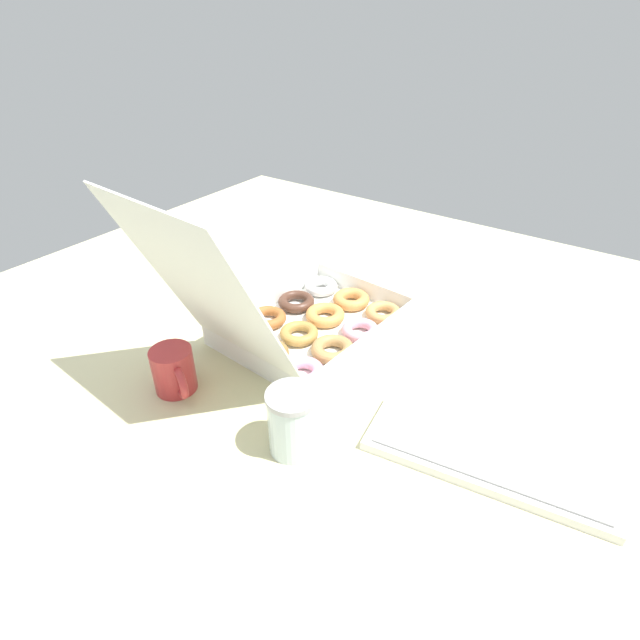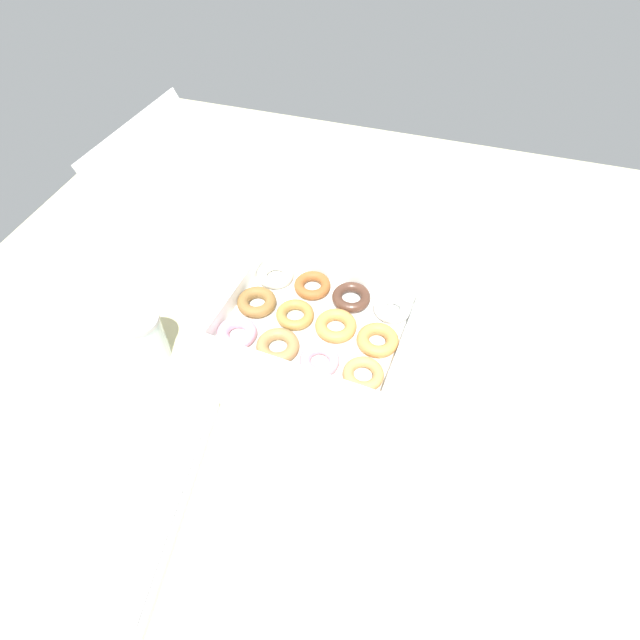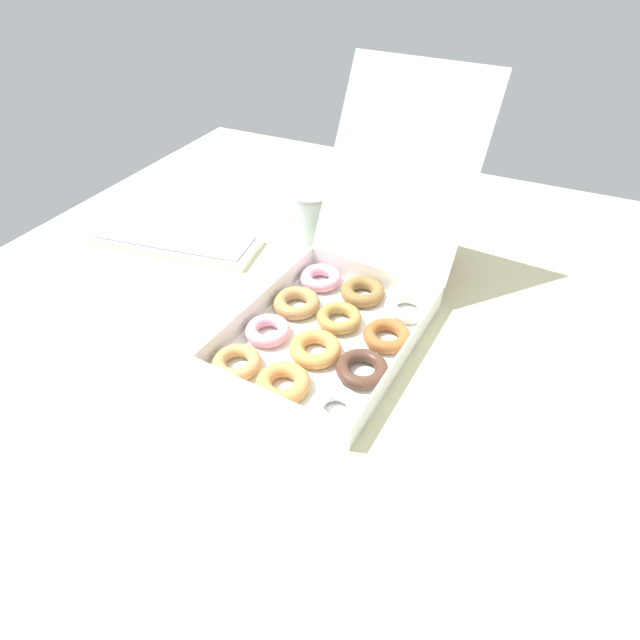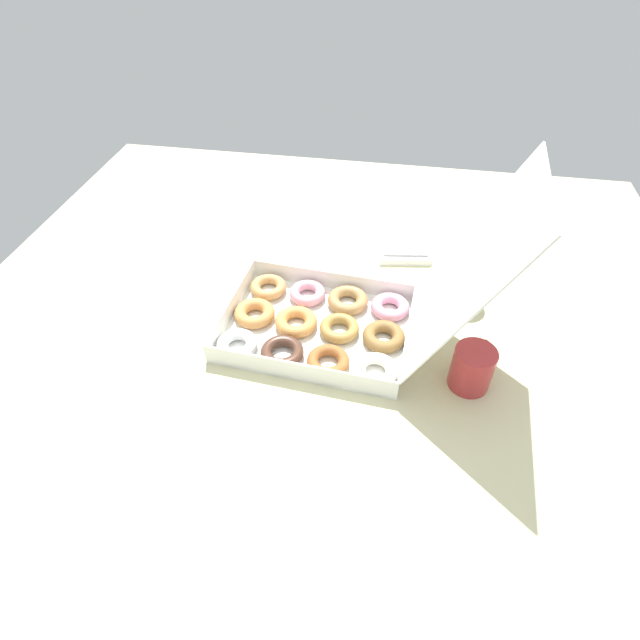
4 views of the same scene
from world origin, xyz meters
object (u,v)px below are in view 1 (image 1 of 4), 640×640
object	(u,v)px
donut_box	(302,321)
glass_jar	(293,422)
keyboard	(488,459)
coffee_mug	(174,370)

from	to	relation	value
donut_box	glass_jar	size ratio (longest dim) A/B	5.00
donut_box	glass_jar	xyz separation A→B (cm)	(-19.55, 28.67, 1.86)
keyboard	coffee_mug	distance (cm)	61.69
keyboard	glass_jar	world-z (taller)	glass_jar
glass_jar	coffee_mug	bearing A→B (deg)	2.33
coffee_mug	glass_jar	bearing A→B (deg)	-177.67
donut_box	coffee_mug	size ratio (longest dim) A/B	5.32
donut_box	keyboard	size ratio (longest dim) A/B	1.44
donut_box	keyboard	world-z (taller)	donut_box
keyboard	glass_jar	size ratio (longest dim) A/B	3.47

